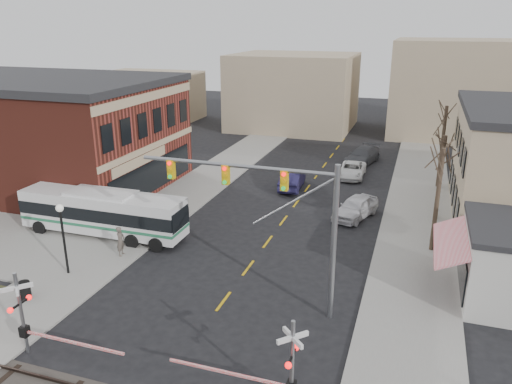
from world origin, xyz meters
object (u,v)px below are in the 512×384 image
car_b (292,180)px  car_d (362,156)px  pedestrian_near (121,241)px  transit_bus (103,212)px  rr_crossing_west (29,316)px  trash_bin (25,290)px  traffic_signal_mast (278,204)px  car_c (352,170)px  rr_crossing_east (281,366)px  street_lamp (62,225)px  car_a (356,207)px  pedestrian_far (105,225)px

car_b → car_d: size_ratio=0.85×
car_d → pedestrian_near: bearing=-98.8°
transit_bus → car_d: transit_bus is taller
rr_crossing_west → trash_bin: size_ratio=5.71×
traffic_signal_mast → car_b: 20.26m
rr_crossing_west → car_c: (9.59, 31.53, -1.27)m
traffic_signal_mast → car_c: traffic_signal_mast is taller
transit_bus → traffic_signal_mast: 15.42m
rr_crossing_east → car_c: bearing=93.2°
street_lamp → rr_crossing_east: bearing=-23.4°
car_c → car_a: bearing=-81.1°
car_a → car_b: (-6.31, 5.20, -0.03)m
transit_bus → rr_crossing_west: size_ratio=2.11×
rr_crossing_east → pedestrian_far: (-15.88, 11.75, -1.08)m
traffic_signal_mast → trash_bin: traffic_signal_mast is taller
traffic_signal_mast → car_c: size_ratio=2.03×
car_a → street_lamp: bearing=-116.7°
transit_bus → trash_bin: bearing=-83.2°
traffic_signal_mast → pedestrian_near: size_ratio=5.29×
pedestrian_far → street_lamp: bearing=-99.7°
car_d → car_c: bearing=-79.1°
trash_bin → car_c: (13.32, 27.97, 0.08)m
traffic_signal_mast → rr_crossing_west: 12.24m
pedestrian_near → car_c: bearing=-33.8°
transit_bus → car_b: bearing=55.1°
rr_crossing_east → pedestrian_far: bearing=143.5°
car_a → rr_crossing_west: bearing=-99.3°
rr_crossing_east → street_lamp: (-14.78, 6.39, 1.22)m
street_lamp → trash_bin: (-0.27, -3.12, -2.58)m
rr_crossing_west → trash_bin: 5.33m
pedestrian_far → car_c: bearing=32.7°
rr_crossing_east → car_a: bearing=90.0°
rr_crossing_east → car_b: bearing=103.6°
street_lamp → pedestrian_far: bearing=101.6°
street_lamp → car_a: bearing=44.3°
car_c → car_d: 5.21m
car_a → car_d: car_a is taller
trash_bin → car_b: (8.76, 22.77, 0.19)m
rr_crossing_west → street_lamp: size_ratio=1.31×
street_lamp → pedestrian_far: street_lamp is taller
traffic_signal_mast → pedestrian_near: traffic_signal_mast is taller
pedestrian_far → traffic_signal_mast: bearing=-40.9°
car_c → pedestrian_near: bearing=-118.2°
pedestrian_far → rr_crossing_west: bearing=-90.6°
traffic_signal_mast → street_lamp: 12.93m
car_d → pedestrian_far: size_ratio=3.69×
street_lamp → car_d: street_lamp is taller
pedestrian_near → rr_crossing_west: bearing=-175.8°
rr_crossing_west → traffic_signal_mast: bearing=37.8°
street_lamp → car_a: street_lamp is taller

